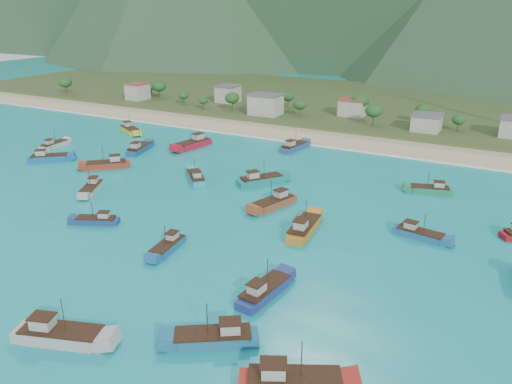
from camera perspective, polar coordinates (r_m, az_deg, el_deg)
The scene contains 26 objects.
ground at distance 96.95m, azimuth -8.18°, elevation -4.39°, with size 600.00×600.00×0.00m, color #0D9795.
beach at distance 163.35m, azimuth 8.41°, elevation 6.05°, with size 400.00×18.00×1.20m, color beige.
land at distance 220.39m, azimuth 14.04°, elevation 9.46°, with size 400.00×110.00×2.40m, color #385123.
surf_line at distance 154.74m, azimuth 7.18°, elevation 5.28°, with size 400.00×2.50×0.08m, color white.
village at distance 180.86m, azimuth 13.46°, elevation 8.67°, with size 210.95×27.22×7.25m.
vegetation at distance 184.97m, azimuth 11.14°, elevation 9.26°, with size 274.73×25.42×9.17m.
boat_0 at distance 75.52m, azimuth 0.95°, elevation -11.31°, with size 4.37×10.94×6.29m.
boat_2 at distance 174.69m, azimuth -14.22°, elevation 6.87°, with size 11.58×8.38×6.71m.
boat_3 at distance 121.65m, azimuth 19.30°, elevation 0.23°, with size 9.84×5.26×5.58m.
boat_4 at distance 150.95m, azimuth -13.18°, elevation 4.81°, with size 5.90×11.54×6.54m.
boat_6 at distance 121.66m, azimuth -18.27°, elevation 0.37°, with size 6.95×9.84×5.68m.
boat_7 at distance 66.50m, azimuth -4.74°, elevation -16.36°, with size 10.94×8.68×6.47m.
boat_8 at distance 120.40m, azimuth 0.54°, elevation 1.34°, with size 9.42×11.14×6.71m.
boat_9 at distance 90.01m, azimuth -10.03°, elevation -6.17°, with size 3.79×9.24×5.30m.
boat_10 at distance 71.28m, azimuth -21.48°, elevation -15.02°, with size 12.19×7.03×6.91m.
boat_11 at distance 123.31m, azimuth -6.90°, elevation 1.60°, with size 9.27×9.35×6.01m.
boat_12 at distance 163.54m, azimuth -22.08°, elevation 4.98°, with size 3.71×9.77×5.64m.
boat_13 at distance 152.68m, azimuth -7.20°, elevation 5.45°, with size 5.81×13.13×7.49m.
boat_16 at distance 149.41m, azimuth 4.38°, elevation 5.13°, with size 5.00×11.23×6.41m.
boat_17 at distance 103.78m, azimuth -17.73°, elevation -3.16°, with size 8.75×5.86×5.01m.
boat_19 at distance 95.20m, azimuth 5.50°, elevation -4.18°, with size 4.52×11.96×6.91m.
boat_22 at distance 60.17m, azimuth 4.18°, elevation -20.93°, with size 12.09×8.42×6.97m.
boat_24 at distance 106.92m, azimuth 2.10°, elevation -1.26°, with size 6.41×11.48×6.51m.
boat_25 at distance 137.90m, azimuth -16.61°, elevation 2.99°, with size 10.56×9.95×6.62m.
boat_26 at distance 97.78m, azimuth 18.13°, elevation -4.64°, with size 9.73×4.17×5.56m.
boat_27 at distance 149.67m, azimuth -22.58°, elevation 3.60°, with size 10.19×9.39×6.33m.
Camera 1 is at (53.36, -69.90, 40.83)m, focal length 35.00 mm.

